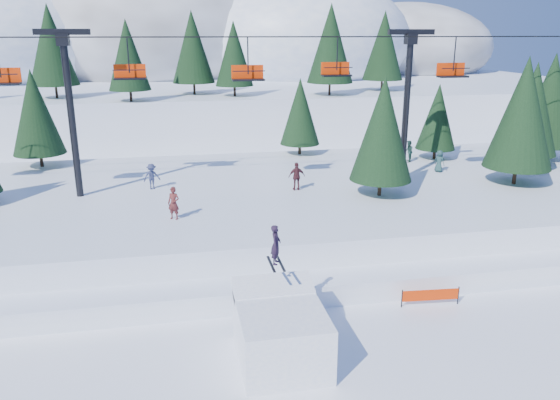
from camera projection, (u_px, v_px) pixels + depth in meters
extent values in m
plane|color=white|center=(265.00, 380.00, 20.60)|extent=(160.00, 160.00, 0.00)
cube|color=white|center=(221.00, 206.00, 37.11)|extent=(70.00, 22.00, 2.50)
cube|color=white|center=(239.00, 277.00, 27.94)|extent=(70.00, 6.00, 1.10)
cube|color=white|center=(191.00, 98.00, 83.50)|extent=(110.00, 60.00, 6.00)
ellipsoid|color=#605B59|center=(148.00, 28.00, 88.76)|extent=(44.00, 39.60, 26.40)
ellipsoid|color=white|center=(303.00, 40.00, 86.21)|extent=(34.00, 30.60, 19.72)
ellipsoid|color=#605B59|center=(405.00, 47.00, 95.91)|extent=(30.00, 27.00, 15.00)
cylinder|color=black|center=(131.00, 96.00, 54.18)|extent=(0.26, 0.26, 1.10)
cone|color=#163117|center=(128.00, 55.00, 53.03)|extent=(4.10, 4.10, 6.79)
cylinder|color=black|center=(235.00, 91.00, 58.72)|extent=(0.26, 0.26, 1.09)
cone|color=#163117|center=(234.00, 53.00, 57.57)|extent=(4.06, 4.06, 6.72)
cylinder|color=black|center=(329.00, 89.00, 59.60)|extent=(0.26, 0.26, 1.34)
cone|color=#163117|center=(331.00, 43.00, 58.20)|extent=(4.99, 4.99, 8.25)
cylinder|color=black|center=(56.00, 92.00, 56.90)|extent=(0.26, 0.26, 1.32)
cone|color=#163117|center=(51.00, 45.00, 55.51)|extent=(4.90, 4.90, 8.11)
cylinder|color=black|center=(382.00, 85.00, 64.26)|extent=(0.26, 0.26, 1.26)
cone|color=#163117|center=(384.00, 45.00, 62.93)|extent=(4.68, 4.68, 7.75)
cylinder|color=black|center=(194.00, 88.00, 60.57)|extent=(0.26, 0.26, 1.25)
cone|color=#163117|center=(192.00, 47.00, 59.26)|extent=(4.64, 4.64, 7.67)
cube|color=white|center=(281.00, 335.00, 21.49)|extent=(3.36, 4.15, 2.27)
cube|color=white|center=(273.00, 288.00, 22.81)|extent=(3.36, 1.45, 0.81)
imported|color=black|center=(276.00, 245.00, 22.07)|extent=(0.59, 0.71, 1.66)
cube|color=black|center=(271.00, 264.00, 22.28)|extent=(0.11, 1.65, 0.03)
cube|color=black|center=(281.00, 263.00, 22.35)|extent=(0.11, 1.65, 0.03)
cylinder|color=black|center=(72.00, 118.00, 33.62)|extent=(0.44, 0.44, 10.00)
cube|color=black|center=(62.00, 32.00, 32.12)|extent=(3.20, 0.35, 0.35)
cube|color=black|center=(63.00, 40.00, 32.25)|extent=(0.70, 0.70, 0.70)
cylinder|color=black|center=(406.00, 109.00, 37.67)|extent=(0.44, 0.44, 10.00)
cube|color=black|center=(411.00, 32.00, 36.17)|extent=(3.20, 0.35, 0.35)
cube|color=black|center=(411.00, 39.00, 36.30)|extent=(0.70, 0.70, 0.70)
cylinder|color=black|center=(250.00, 37.00, 33.11)|extent=(46.00, 0.06, 0.06)
cylinder|color=black|center=(245.00, 37.00, 35.36)|extent=(46.00, 0.06, 0.06)
cube|color=black|center=(2.00, 84.00, 31.21)|extent=(2.00, 0.75, 0.12)
cube|color=red|center=(3.00, 75.00, 31.43)|extent=(2.00, 0.10, 0.85)
cylinder|color=black|center=(128.00, 55.00, 34.32)|extent=(0.08, 0.08, 2.20)
cube|color=black|center=(130.00, 79.00, 34.74)|extent=(2.00, 0.75, 0.12)
cube|color=red|center=(130.00, 71.00, 34.97)|extent=(2.00, 0.10, 0.85)
cylinder|color=black|center=(129.00, 70.00, 34.25)|extent=(2.00, 0.06, 0.06)
cylinder|color=black|center=(248.00, 56.00, 33.41)|extent=(0.08, 0.08, 2.20)
cube|color=black|center=(248.00, 80.00, 33.83)|extent=(2.00, 0.75, 0.12)
cube|color=red|center=(247.00, 72.00, 34.06)|extent=(2.00, 0.10, 0.85)
cylinder|color=black|center=(249.00, 71.00, 33.34)|extent=(2.00, 0.06, 0.06)
cylinder|color=black|center=(337.00, 54.00, 36.84)|extent=(0.08, 0.08, 2.20)
cube|color=black|center=(337.00, 75.00, 37.27)|extent=(2.00, 0.75, 0.12)
cube|color=red|center=(335.00, 68.00, 37.49)|extent=(2.00, 0.10, 0.85)
cylinder|color=black|center=(338.00, 68.00, 36.78)|extent=(2.00, 0.06, 0.06)
cylinder|color=black|center=(455.00, 54.00, 35.94)|extent=(0.08, 0.08, 2.20)
cube|color=black|center=(453.00, 77.00, 36.37)|extent=(2.00, 0.75, 0.12)
cube|color=red|center=(451.00, 69.00, 36.59)|extent=(2.00, 0.10, 0.85)
cylinder|color=black|center=(456.00, 68.00, 35.88)|extent=(2.00, 0.06, 0.06)
cylinder|color=black|center=(515.00, 175.00, 37.70)|extent=(0.26, 0.26, 1.21)
cone|color=#163117|center=(523.00, 113.00, 36.43)|extent=(4.50, 4.50, 7.44)
cylinder|color=black|center=(525.00, 161.00, 42.19)|extent=(0.26, 0.26, 1.12)
cone|color=#163117|center=(532.00, 109.00, 41.01)|extent=(4.17, 4.17, 6.90)
cylinder|color=black|center=(543.00, 152.00, 45.01)|extent=(0.26, 0.26, 1.20)
cone|color=#163117|center=(550.00, 100.00, 43.75)|extent=(4.47, 4.47, 7.39)
cylinder|color=black|center=(434.00, 154.00, 45.27)|extent=(0.26, 0.26, 0.86)
cone|color=#163117|center=(437.00, 117.00, 44.36)|extent=(3.21, 3.21, 5.31)
cylinder|color=black|center=(41.00, 160.00, 42.57)|extent=(0.26, 0.26, 1.05)
cone|color=#163117|center=(35.00, 112.00, 41.47)|extent=(3.90, 3.90, 6.45)
cylinder|color=black|center=(300.00, 149.00, 47.02)|extent=(0.26, 0.26, 0.91)
cone|color=#163117|center=(300.00, 111.00, 46.07)|extent=(3.36, 3.36, 5.56)
cylinder|color=black|center=(380.00, 187.00, 35.06)|extent=(0.26, 0.26, 1.06)
cone|color=#163117|center=(383.00, 129.00, 33.95)|extent=(3.93, 3.93, 6.50)
imported|color=#213F40|center=(439.00, 161.00, 40.88)|extent=(0.86, 0.96, 1.65)
imported|color=#431E23|center=(297.00, 176.00, 36.11)|extent=(1.11, 0.48, 1.88)
imported|color=#2C3254|center=(152.00, 176.00, 36.37)|extent=(1.25, 0.93, 1.73)
imported|color=#562120|center=(174.00, 203.00, 30.45)|extent=(0.81, 0.70, 1.87)
imported|color=#1A352E|center=(409.00, 151.00, 44.05)|extent=(0.81, 0.99, 1.74)
cylinder|color=black|center=(402.00, 299.00, 25.93)|extent=(0.06, 0.06, 0.90)
cylinder|color=black|center=(458.00, 295.00, 26.23)|extent=(0.06, 0.06, 0.90)
cube|color=red|center=(430.00, 295.00, 26.05)|extent=(2.79, 0.26, 0.55)
cylinder|color=black|center=(372.00, 281.00, 27.76)|extent=(0.06, 0.06, 0.90)
cylinder|color=black|center=(429.00, 287.00, 27.14)|extent=(0.06, 0.06, 0.90)
cube|color=red|center=(400.00, 282.00, 27.42)|extent=(2.56, 1.20, 0.55)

